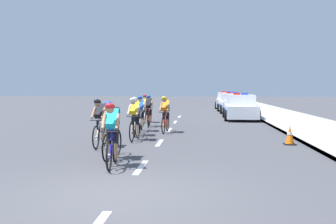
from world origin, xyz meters
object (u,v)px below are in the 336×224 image
object	(u,v)px
cyclist_third	(100,122)
cyclist_ninth	(146,108)
cyclist_fourth	(135,118)
police_car_third	(226,101)
cyclist_fifth	(135,116)
cyclist_eighth	(149,110)
police_car_second	(232,104)
traffic_cone_near	(290,135)
cyclist_second	(112,129)
cyclist_sixth	(141,113)
cyclist_seventh	(165,114)
police_car_nearest	(240,108)
cyclist_lead	(112,134)

from	to	relation	value
cyclist_third	cyclist_ninth	bearing A→B (deg)	88.55
cyclist_fourth	police_car_third	distance (m)	22.77
cyclist_fifth	cyclist_eighth	xyz separation A→B (m)	(0.05, 3.51, 0.00)
cyclist_third	cyclist_eighth	size ratio (longest dim) A/B	1.00
cyclist_ninth	police_car_second	xyz separation A→B (m)	(5.33, 8.85, -0.11)
traffic_cone_near	cyclist_ninth	bearing A→B (deg)	127.81
cyclist_second	cyclist_fifth	xyz separation A→B (m)	(-0.23, 4.87, 0.00)
cyclist_sixth	cyclist_ninth	distance (m)	4.17
cyclist_seventh	cyclist_ninth	distance (m)	4.74
cyclist_ninth	police_car_nearest	size ratio (longest dim) A/B	0.39
cyclist_third	traffic_cone_near	size ratio (longest dim) A/B	2.69
cyclist_fifth	cyclist_sixth	size ratio (longest dim) A/B	1.00
cyclist_fourth	cyclist_fifth	xyz separation A→B (m)	(-0.20, 1.30, 0.00)
cyclist_lead	cyclist_eighth	xyz separation A→B (m)	(-0.43, 9.40, 0.00)
police_car_third	traffic_cone_near	distance (m)	22.93
police_car_second	cyclist_third	bearing A→B (deg)	-107.66
cyclist_lead	cyclist_third	distance (m)	3.17
cyclist_ninth	police_car_second	distance (m)	10.33
cyclist_ninth	traffic_cone_near	size ratio (longest dim) A/B	2.69
police_car_third	cyclist_third	bearing A→B (deg)	-103.07
cyclist_second	cyclist_sixth	bearing A→B (deg)	92.37
cyclist_lead	cyclist_third	xyz separation A→B (m)	(-1.10, 2.97, 0.00)
cyclist_ninth	cyclist_sixth	bearing A→B (deg)	-84.88
cyclist_lead	cyclist_seventh	bearing A→B (deg)	85.10
cyclist_fourth	cyclist_eighth	xyz separation A→B (m)	(-0.16, 4.80, 0.00)
cyclist_second	police_car_second	distance (m)	19.93
cyclist_third	cyclist_seventh	xyz separation A→B (m)	(1.70, 4.07, 0.00)
police_car_third	police_car_second	bearing A→B (deg)	-89.99
cyclist_third	cyclist_sixth	xyz separation A→B (m)	(0.59, 4.42, 0.00)
cyclist_eighth	cyclist_ninth	size ratio (longest dim) A/B	1.00
cyclist_fifth	cyclist_ninth	distance (m)	5.67
cyclist_fourth	cyclist_eighth	world-z (taller)	same
cyclist_ninth	cyclist_seventh	bearing A→B (deg)	-71.77
cyclist_fourth	police_car_third	xyz separation A→B (m)	(4.72, 22.27, -0.11)
cyclist_fifth	cyclist_seventh	size ratio (longest dim) A/B	1.00
cyclist_fourth	cyclist_seventh	size ratio (longest dim) A/B	1.00
cyclist_eighth	police_car_third	distance (m)	18.14
cyclist_fourth	cyclist_seventh	world-z (taller)	same
cyclist_seventh	cyclist_eighth	xyz separation A→B (m)	(-1.03, 2.35, 0.00)
cyclist_sixth	police_car_second	size ratio (longest dim) A/B	0.39
police_car_third	cyclist_sixth	bearing A→B (deg)	-104.28
cyclist_fourth	police_car_second	size ratio (longest dim) A/B	0.39
cyclist_second	police_car_second	size ratio (longest dim) A/B	0.39
cyclist_second	cyclist_fourth	size ratio (longest dim) A/B	1.00
cyclist_fourth	police_car_nearest	bearing A→B (deg)	63.55
cyclist_fourth	police_car_nearest	world-z (taller)	police_car_nearest
cyclist_lead	cyclist_fifth	world-z (taller)	same
cyclist_second	police_car_nearest	bearing A→B (deg)	70.24
cyclist_sixth	cyclist_seventh	size ratio (longest dim) A/B	1.00
cyclist_fifth	police_car_third	bearing A→B (deg)	76.79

